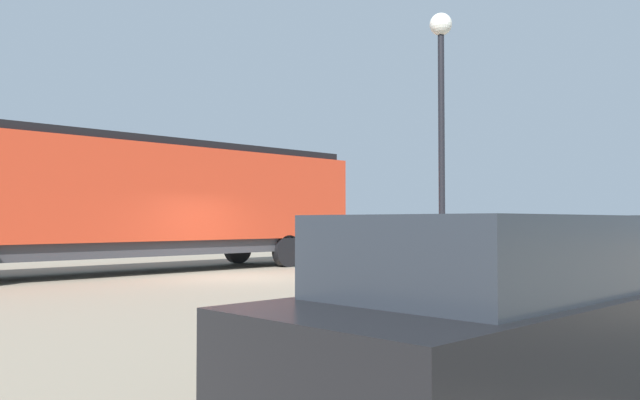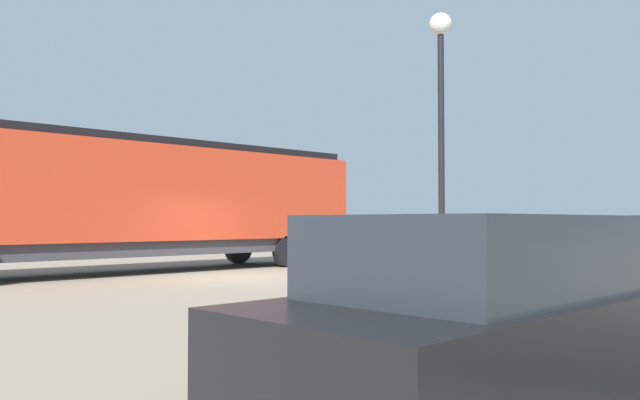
% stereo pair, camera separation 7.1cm
% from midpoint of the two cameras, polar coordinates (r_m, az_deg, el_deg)
% --- Properties ---
extents(ground_plane, '(120.00, 120.00, 0.00)m').
position_cam_midpoint_polar(ground_plane, '(18.46, -7.16, -6.78)').
color(ground_plane, gray).
extents(locomotive, '(3.08, 15.63, 4.10)m').
position_cam_midpoint_polar(locomotive, '(21.00, -14.48, 0.14)').
color(locomotive, red).
rests_on(locomotive, ground_plane).
extents(parked_car_black, '(1.90, 4.35, 1.62)m').
position_cam_midpoint_polar(parked_car_black, '(5.17, 15.31, -10.03)').
color(parked_car_black, black).
rests_on(parked_car_black, ground_plane).
extents(lamp_post, '(0.57, 0.57, 6.90)m').
position_cam_midpoint_polar(lamp_post, '(16.99, 10.72, 9.86)').
color(lamp_post, black).
rests_on(lamp_post, ground_plane).
extents(platform_fence, '(0.05, 8.51, 1.07)m').
position_cam_midpoint_polar(platform_fence, '(21.57, 11.08, -4.18)').
color(platform_fence, black).
rests_on(platform_fence, ground_plane).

